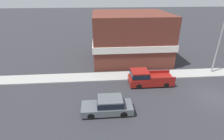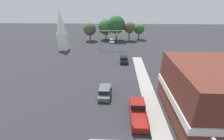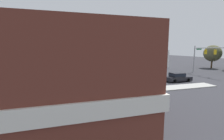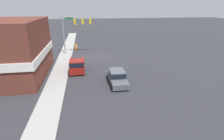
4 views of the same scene
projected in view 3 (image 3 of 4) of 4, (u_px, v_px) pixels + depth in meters
The scene contains 8 objects.
ground_plane at pixel (11, 90), 21.46m from camera, with size 200.00×200.00×0.00m, color #2D2D33.
far_signal_assembly at pixel (204, 54), 33.78m from camera, with size 8.15×0.49×6.53m.
car_lead at pixel (90, 78), 25.99m from camera, with size 1.88×4.71×1.58m.
car_oncoming at pixel (178, 77), 26.76m from camera, with size 1.92×4.58×1.60m.
pickup_truck_parked at pixel (58, 86), 20.01m from camera, with size 2.03×5.21×1.89m.
corner_brick_building at pixel (56, 80), 11.02m from camera, with size 10.52×11.80×7.28m.
church_steeple at pixel (163, 47), 46.78m from camera, with size 2.92×2.92×12.02m.
backdrop_tree_left_far at pixel (213, 53), 44.55m from camera, with size 4.84×4.84×6.91m.
Camera 3 is at (24.04, 8.11, 5.82)m, focal length 24.00 mm.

